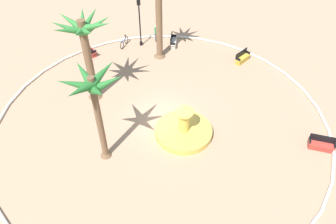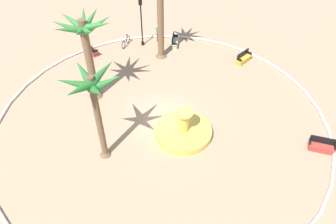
% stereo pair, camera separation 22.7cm
% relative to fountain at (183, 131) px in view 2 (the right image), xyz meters
% --- Properties ---
extents(ground_plane, '(80.00, 80.00, 0.00)m').
position_rel_fountain_xyz_m(ground_plane, '(1.36, -1.68, -0.30)').
color(ground_plane, tan).
extents(plaza_curb, '(23.15, 23.15, 0.20)m').
position_rel_fountain_xyz_m(plaza_curb, '(1.36, -1.68, -0.20)').
color(plaza_curb, silver).
rests_on(plaza_curb, ground).
extents(fountain, '(3.85, 3.85, 2.07)m').
position_rel_fountain_xyz_m(fountain, '(0.00, 0.00, 0.00)').
color(fountain, gold).
rests_on(fountain, ground).
extents(palm_tree_near_fountain, '(3.42, 3.37, 6.99)m').
position_rel_fountain_xyz_m(palm_tree_near_fountain, '(1.00, -9.67, 4.84)').
color(palm_tree_near_fountain, brown).
rests_on(palm_tree_near_fountain, ground).
extents(palm_tree_by_curb, '(4.03, 4.04, 6.56)m').
position_rel_fountain_xyz_m(palm_tree_by_curb, '(6.25, -4.46, 4.60)').
color(palm_tree_by_curb, brown).
rests_on(palm_tree_by_curb, ground).
extents(palm_tree_mid_plaza, '(3.51, 3.37, 6.39)m').
position_rel_fountain_xyz_m(palm_tree_mid_plaza, '(5.10, 1.48, 4.66)').
color(palm_tree_mid_plaza, brown).
rests_on(palm_tree_mid_plaza, ground).
extents(bench_east, '(0.78, 1.66, 1.00)m').
position_rel_fountain_xyz_m(bench_east, '(-0.37, -11.45, 0.04)').
color(bench_east, beige).
rests_on(bench_east, ground).
extents(bench_west, '(1.53, 1.43, 1.00)m').
position_rel_fountain_xyz_m(bench_west, '(-6.13, -8.25, 0.04)').
color(bench_west, gold).
rests_on(bench_west, ground).
extents(bench_southeast, '(1.30, 1.61, 1.00)m').
position_rel_fountain_xyz_m(bench_southeast, '(7.23, -10.56, 0.04)').
color(bench_southeast, '#B73D33').
rests_on(bench_southeast, ground).
extents(bench_southwest, '(1.67, 1.03, 1.00)m').
position_rel_fountain_xyz_m(bench_southwest, '(-8.62, 2.02, 0.04)').
color(bench_southwest, '#B73D33').
rests_on(bench_southwest, ground).
extents(lamppost, '(0.32, 0.32, 4.54)m').
position_rel_fountain_xyz_m(lamppost, '(2.62, -11.77, 2.35)').
color(lamppost, black).
rests_on(lamppost, ground).
extents(bicycle_red_frame, '(0.74, 1.61, 0.94)m').
position_rel_fountain_xyz_m(bicycle_red_frame, '(4.19, -11.75, 0.08)').
color(bicycle_red_frame, black).
rests_on(bicycle_red_frame, ground).
extents(person_cyclist_helmet, '(0.23, 0.53, 1.67)m').
position_rel_fountain_xyz_m(person_cyclist_helmet, '(1.19, -12.33, 0.64)').
color(person_cyclist_helmet, '#33333D').
rests_on(person_cyclist_helmet, ground).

